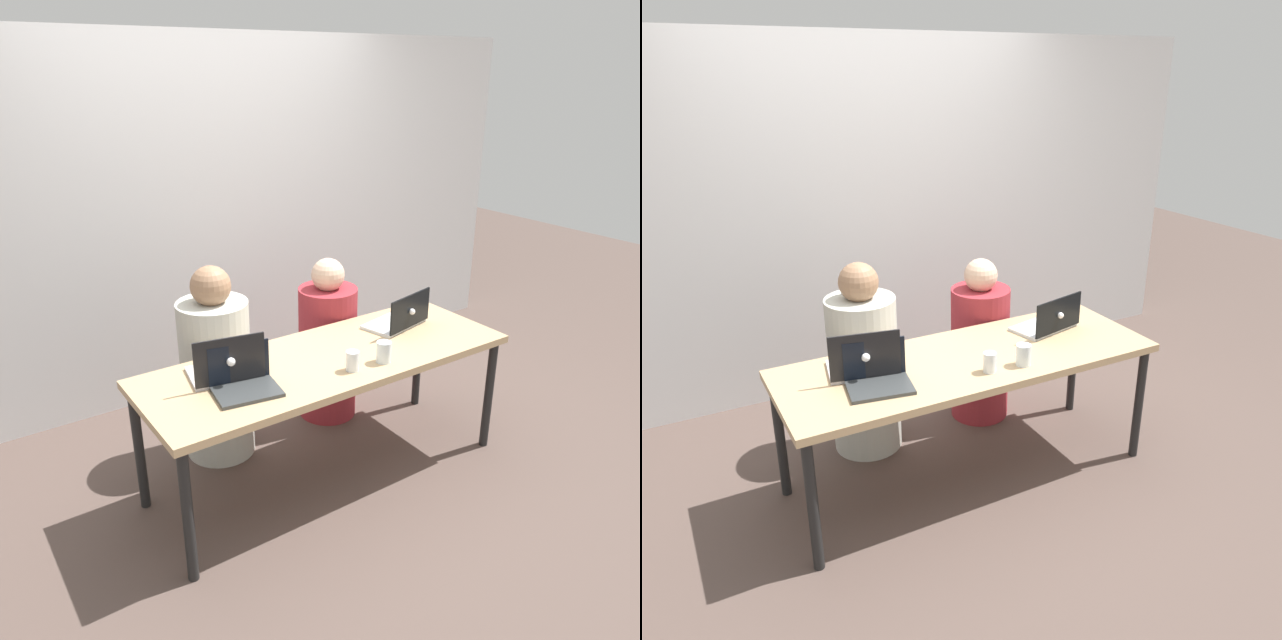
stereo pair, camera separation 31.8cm
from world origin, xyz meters
The scene contains 10 objects.
ground_plane centered at (0.00, 0.00, 0.00)m, with size 12.00×12.00×0.00m, color brown.
back_wall centered at (0.00, 1.39, 1.15)m, with size 5.09×0.10×2.30m, color silver.
desk centered at (0.00, 0.00, 0.65)m, with size 1.96×0.70×0.71m.
person_on_left centered at (-0.38, 0.54, 0.50)m, with size 0.46×0.46×1.13m.
person_on_right centered at (0.38, 0.54, 0.46)m, with size 0.39×0.39×1.04m.
laptop_back_right centered at (0.57, 0.10, 0.76)m, with size 0.40×0.29×0.21m.
laptop_back_left centered at (-0.54, 0.08, 0.77)m, with size 0.38×0.32×0.25m.
laptop_front_left centered at (-0.52, -0.07, 0.76)m, with size 0.33×0.26×0.21m.
water_glass_right centered at (0.20, -0.21, 0.76)m, with size 0.08×0.08×0.11m.
water_glass_center centered at (0.01, -0.19, 0.76)m, with size 0.06×0.06×0.10m.
Camera 1 is at (-1.67, -2.36, 2.10)m, focal length 35.00 mm.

